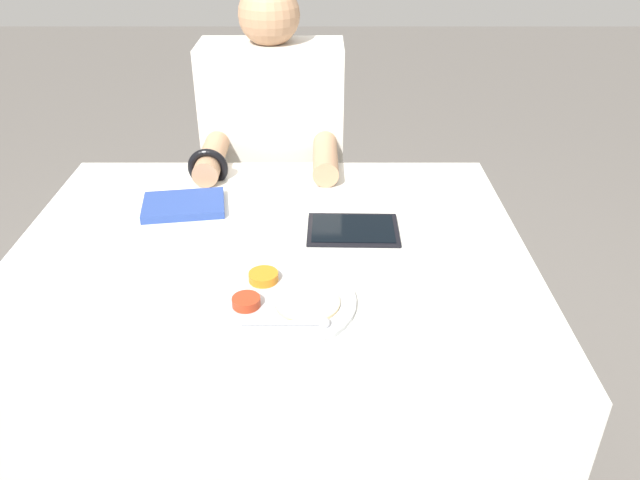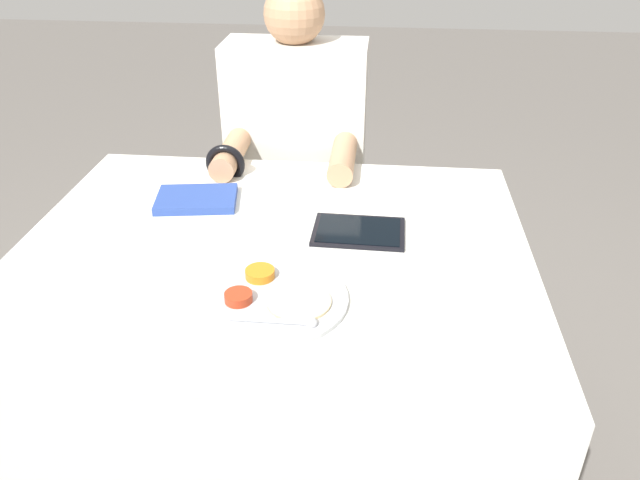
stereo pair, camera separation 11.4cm
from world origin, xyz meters
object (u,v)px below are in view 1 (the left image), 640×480
thali_tray (281,301)px  person_diner (275,193)px  tablet_device (352,230)px  red_notebook (183,206)px

thali_tray → person_diner: 0.87m
tablet_device → person_diner: 0.64m
red_notebook → tablet_device: red_notebook is taller
tablet_device → person_diner: size_ratio=0.18×
thali_tray → person_diner: person_diner is taller
red_notebook → person_diner: person_diner is taller
thali_tray → tablet_device: 0.32m
person_diner → red_notebook: bearing=-113.3°
thali_tray → red_notebook: 0.48m
red_notebook → tablet_device: 0.43m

